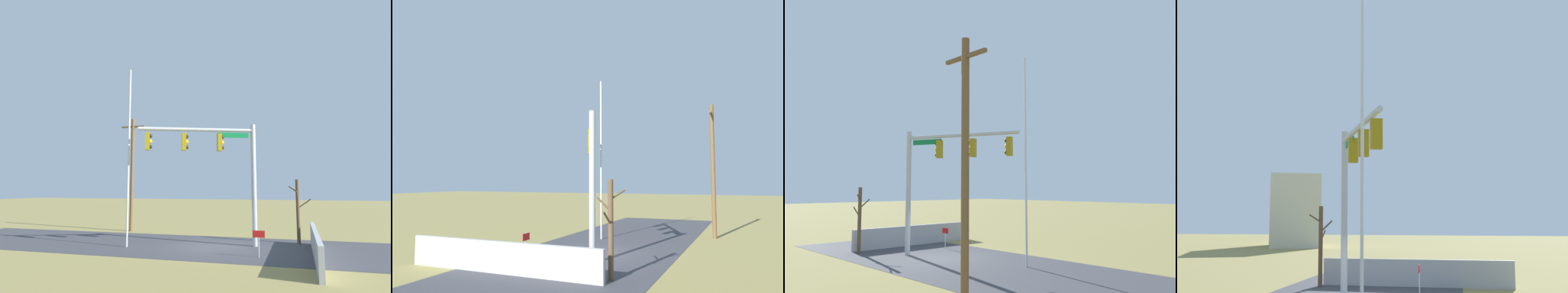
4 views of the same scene
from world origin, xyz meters
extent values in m
plane|color=olive|center=(0.00, 0.00, 0.00)|extent=(160.00, 160.00, 0.00)
cube|color=#3D3D42|center=(-4.00, 0.00, 0.01)|extent=(28.00, 8.00, 0.01)
cube|color=#B7B5AD|center=(3.25, 0.77, 0.00)|extent=(6.00, 6.00, 0.01)
cube|color=#A8A8AD|center=(5.30, -1.90, 0.62)|extent=(0.20, 8.75, 1.24)
cylinder|color=#B2B5BA|center=(2.25, 0.77, 3.38)|extent=(0.28, 0.28, 6.77)
cylinder|color=#B2B5BA|center=(-0.71, -0.51, 6.42)|extent=(6.00, 2.73, 0.20)
cube|color=#0F7238|center=(1.19, 0.31, 6.14)|extent=(1.67, 0.74, 0.28)
cube|color=#937A0F|center=(0.48, 0.00, 5.72)|extent=(0.36, 0.43, 0.96)
sphere|color=black|center=(0.61, 0.06, 6.02)|extent=(0.22, 0.22, 0.22)
sphere|color=yellow|center=(0.61, 0.06, 5.72)|extent=(0.22, 0.22, 0.22)
sphere|color=black|center=(0.61, 0.06, 5.42)|extent=(0.22, 0.22, 0.22)
cube|color=#937A0F|center=(-1.36, -0.79, 5.72)|extent=(0.36, 0.43, 0.96)
sphere|color=black|center=(-1.22, -0.73, 6.02)|extent=(0.22, 0.22, 0.22)
sphere|color=yellow|center=(-1.22, -0.73, 5.72)|extent=(0.22, 0.22, 0.22)
sphere|color=black|center=(-1.22, -0.73, 5.42)|extent=(0.22, 0.22, 0.22)
cube|color=#937A0F|center=(-3.20, -1.57, 5.72)|extent=(0.36, 0.43, 0.96)
sphere|color=black|center=(-3.06, -1.52, 6.02)|extent=(0.22, 0.22, 0.22)
sphere|color=yellow|center=(-3.06, -1.52, 5.72)|extent=(0.22, 0.22, 0.22)
sphere|color=black|center=(-3.06, -1.52, 5.42)|extent=(0.22, 0.22, 0.22)
cylinder|color=silver|center=(-4.42, -1.38, 4.97)|extent=(0.10, 0.10, 9.94)
cylinder|color=brown|center=(-7.45, 5.06, 4.24)|extent=(0.26, 0.26, 8.48)
cube|color=brown|center=(-7.45, 5.06, 7.88)|extent=(1.90, 0.12, 0.12)
cylinder|color=brown|center=(4.56, 2.46, 1.84)|extent=(0.20, 0.20, 3.68)
cylinder|color=brown|center=(4.93, 2.46, 2.28)|extent=(0.78, 0.07, 0.57)
cylinder|color=brown|center=(4.32, 2.65, 3.11)|extent=(0.54, 0.47, 0.39)
cylinder|color=brown|center=(4.53, 2.18, 2.75)|extent=(0.12, 0.61, 0.55)
cylinder|color=silver|center=(2.80, -2.28, 0.45)|extent=(0.04, 0.04, 0.90)
cube|color=red|center=(2.80, -2.28, 1.06)|extent=(0.56, 0.02, 0.32)
camera|label=1|loc=(4.67, -18.84, 3.16)|focal=31.91mm
camera|label=2|loc=(18.07, 7.30, 3.66)|focal=35.24mm
camera|label=3|loc=(-17.36, 13.68, 3.68)|focal=38.37mm
camera|label=4|loc=(-18.85, -4.41, 3.09)|focal=47.46mm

